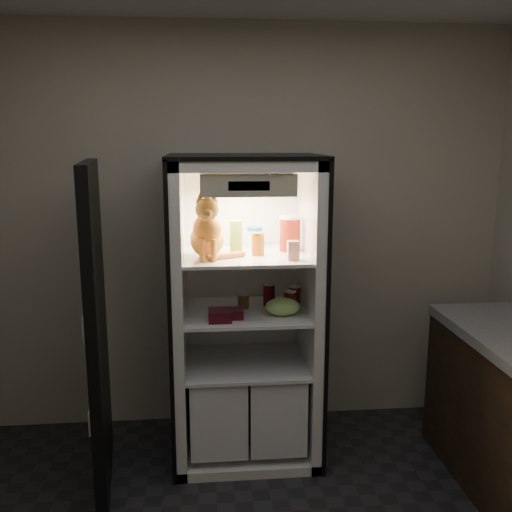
{
  "coord_description": "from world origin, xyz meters",
  "views": [
    {
      "loc": [
        -0.25,
        -1.99,
        1.97
      ],
      "look_at": [
        0.06,
        1.32,
        1.28
      ],
      "focal_mm": 40.0,
      "sensor_mm": 36.0,
      "label": 1
    }
  ],
  "objects_px": {
    "tabby_cat": "(207,233)",
    "grape_bag": "(283,307)",
    "berry_box_right": "(234,313)",
    "salsa_jar": "(258,244)",
    "refrigerator": "(245,330)",
    "cream_carton": "(293,250)",
    "mayo_tub": "(255,238)",
    "parmesan_shaker": "(236,237)",
    "soda_can_b": "(295,297)",
    "soda_can_c": "(290,302)",
    "soda_can_a": "(269,295)",
    "condiment_jar": "(243,301)",
    "pepper_jar": "(290,233)",
    "berry_box_left": "(220,315)"
  },
  "relations": [
    {
      "from": "refrigerator",
      "to": "grape_bag",
      "type": "height_order",
      "value": "refrigerator"
    },
    {
      "from": "parmesan_shaker",
      "to": "grape_bag",
      "type": "relative_size",
      "value": 0.95
    },
    {
      "from": "grape_bag",
      "to": "parmesan_shaker",
      "type": "bearing_deg",
      "value": 150.42
    },
    {
      "from": "pepper_jar",
      "to": "soda_can_c",
      "type": "bearing_deg",
      "value": -96.37
    },
    {
      "from": "cream_carton",
      "to": "berry_box_left",
      "type": "xyz_separation_m",
      "value": [
        -0.42,
        -0.0,
        -0.37
      ]
    },
    {
      "from": "berry_box_right",
      "to": "salsa_jar",
      "type": "bearing_deg",
      "value": 34.92
    },
    {
      "from": "salsa_jar",
      "to": "berry_box_right",
      "type": "xyz_separation_m",
      "value": [
        -0.15,
        -0.11,
        -0.39
      ]
    },
    {
      "from": "mayo_tub",
      "to": "pepper_jar",
      "type": "bearing_deg",
      "value": -27.65
    },
    {
      "from": "tabby_cat",
      "to": "condiment_jar",
      "type": "bearing_deg",
      "value": 30.76
    },
    {
      "from": "salsa_jar",
      "to": "soda_can_c",
      "type": "relative_size",
      "value": 1.01
    },
    {
      "from": "soda_can_b",
      "to": "condiment_jar",
      "type": "xyz_separation_m",
      "value": [
        -0.32,
        0.02,
        -0.02
      ]
    },
    {
      "from": "soda_can_c",
      "to": "salsa_jar",
      "type": "bearing_deg",
      "value": 170.31
    },
    {
      "from": "tabby_cat",
      "to": "mayo_tub",
      "type": "distance_m",
      "value": 0.41
    },
    {
      "from": "tabby_cat",
      "to": "soda_can_a",
      "type": "distance_m",
      "value": 0.6
    },
    {
      "from": "cream_carton",
      "to": "grape_bag",
      "type": "relative_size",
      "value": 0.53
    },
    {
      "from": "salsa_jar",
      "to": "cream_carton",
      "type": "xyz_separation_m",
      "value": [
        0.19,
        -0.15,
        -0.01
      ]
    },
    {
      "from": "parmesan_shaker",
      "to": "condiment_jar",
      "type": "bearing_deg",
      "value": 13.72
    },
    {
      "from": "mayo_tub",
      "to": "cream_carton",
      "type": "bearing_deg",
      "value": -63.34
    },
    {
      "from": "tabby_cat",
      "to": "berry_box_left",
      "type": "bearing_deg",
      "value": -59.29
    },
    {
      "from": "refrigerator",
      "to": "soda_can_b",
      "type": "distance_m",
      "value": 0.38
    },
    {
      "from": "refrigerator",
      "to": "soda_can_b",
      "type": "bearing_deg",
      "value": -5.37
    },
    {
      "from": "soda_can_a",
      "to": "soda_can_b",
      "type": "bearing_deg",
      "value": -21.18
    },
    {
      "from": "salsa_jar",
      "to": "condiment_jar",
      "type": "height_order",
      "value": "salsa_jar"
    },
    {
      "from": "soda_can_c",
      "to": "berry_box_right",
      "type": "bearing_deg",
      "value": -167.9
    },
    {
      "from": "parmesan_shaker",
      "to": "condiment_jar",
      "type": "relative_size",
      "value": 2.05
    },
    {
      "from": "pepper_jar",
      "to": "grape_bag",
      "type": "distance_m",
      "value": 0.45
    },
    {
      "from": "berry_box_right",
      "to": "soda_can_a",
      "type": "bearing_deg",
      "value": 44.81
    },
    {
      "from": "refrigerator",
      "to": "soda_can_a",
      "type": "height_order",
      "value": "refrigerator"
    },
    {
      "from": "parmesan_shaker",
      "to": "salsa_jar",
      "type": "relative_size",
      "value": 1.47
    },
    {
      "from": "soda_can_b",
      "to": "berry_box_left",
      "type": "distance_m",
      "value": 0.52
    },
    {
      "from": "pepper_jar",
      "to": "cream_carton",
      "type": "relative_size",
      "value": 1.97
    },
    {
      "from": "berry_box_left",
      "to": "mayo_tub",
      "type": "bearing_deg",
      "value": 57.77
    },
    {
      "from": "soda_can_c",
      "to": "berry_box_right",
      "type": "height_order",
      "value": "soda_can_c"
    },
    {
      "from": "berry_box_left",
      "to": "condiment_jar",
      "type": "bearing_deg",
      "value": 57.11
    },
    {
      "from": "parmesan_shaker",
      "to": "soda_can_b",
      "type": "relative_size",
      "value": 1.46
    },
    {
      "from": "soda_can_a",
      "to": "parmesan_shaker",
      "type": "bearing_deg",
      "value": -165.23
    },
    {
      "from": "pepper_jar",
      "to": "berry_box_right",
      "type": "distance_m",
      "value": 0.6
    },
    {
      "from": "condiment_jar",
      "to": "grape_bag",
      "type": "distance_m",
      "value": 0.27
    },
    {
      "from": "tabby_cat",
      "to": "soda_can_c",
      "type": "distance_m",
      "value": 0.65
    },
    {
      "from": "mayo_tub",
      "to": "berry_box_left",
      "type": "distance_m",
      "value": 0.58
    },
    {
      "from": "tabby_cat",
      "to": "grape_bag",
      "type": "relative_size",
      "value": 1.89
    },
    {
      "from": "salsa_jar",
      "to": "soda_can_b",
      "type": "height_order",
      "value": "salsa_jar"
    },
    {
      "from": "refrigerator",
      "to": "cream_carton",
      "type": "xyz_separation_m",
      "value": [
        0.26,
        -0.25,
        0.55
      ]
    },
    {
      "from": "parmesan_shaker",
      "to": "mayo_tub",
      "type": "distance_m",
      "value": 0.19
    },
    {
      "from": "parmesan_shaker",
      "to": "condiment_jar",
      "type": "xyz_separation_m",
      "value": [
        0.04,
        0.01,
        -0.4
      ]
    },
    {
      "from": "refrigerator",
      "to": "cream_carton",
      "type": "height_order",
      "value": "refrigerator"
    },
    {
      "from": "grape_bag",
      "to": "berry_box_left",
      "type": "relative_size",
      "value": 1.57
    },
    {
      "from": "pepper_jar",
      "to": "soda_can_b",
      "type": "bearing_deg",
      "value": -56.19
    },
    {
      "from": "soda_can_b",
      "to": "tabby_cat",
      "type": "bearing_deg",
      "value": -167.58
    },
    {
      "from": "parmesan_shaker",
      "to": "salsa_jar",
      "type": "height_order",
      "value": "parmesan_shaker"
    }
  ]
}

